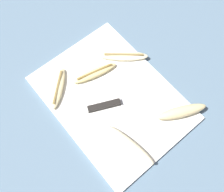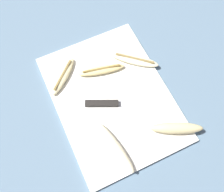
# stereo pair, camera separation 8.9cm
# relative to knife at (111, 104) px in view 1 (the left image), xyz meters

# --- Properties ---
(ground_plane) EXTENTS (4.00, 4.00, 0.00)m
(ground_plane) POSITION_rel_knife_xyz_m (-0.02, 0.02, -0.02)
(ground_plane) COLOR slate
(cutting_board) EXTENTS (0.51, 0.38, 0.01)m
(cutting_board) POSITION_rel_knife_xyz_m (-0.02, 0.02, -0.01)
(cutting_board) COLOR white
(cutting_board) RESTS_ON ground_plane
(knife) EXTENTS (0.13, 0.24, 0.02)m
(knife) POSITION_rel_knife_xyz_m (0.00, 0.00, 0.00)
(knife) COLOR black
(knife) RESTS_ON cutting_board
(banana_golden_short) EXTENTS (0.07, 0.17, 0.02)m
(banana_golden_short) POSITION_rel_knife_xyz_m (-0.13, 0.03, 0.00)
(banana_golden_short) COLOR #EDD689
(banana_golden_short) RESTS_ON cutting_board
(banana_bright_far) EXTENTS (0.19, 0.07, 0.03)m
(banana_bright_far) POSITION_rel_knife_xyz_m (0.14, -0.04, 0.01)
(banana_bright_far) COLOR beige
(banana_bright_far) RESTS_ON cutting_board
(banana_soft_right) EXTENTS (0.13, 0.14, 0.02)m
(banana_soft_right) POSITION_rel_knife_xyz_m (-0.16, -0.10, 0.00)
(banana_soft_right) COLOR beige
(banana_soft_right) RESTS_ON cutting_board
(banana_pale_long) EXTENTS (0.15, 0.16, 0.02)m
(banana_pale_long) POSITION_rel_knife_xyz_m (-0.11, 0.16, 0.00)
(banana_pale_long) COLOR beige
(banana_pale_long) RESTS_ON cutting_board
(banana_mellow_near) EXTENTS (0.11, 0.17, 0.03)m
(banana_mellow_near) POSITION_rel_knife_xyz_m (0.17, 0.16, 0.01)
(banana_mellow_near) COLOR beige
(banana_mellow_near) RESTS_ON cutting_board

